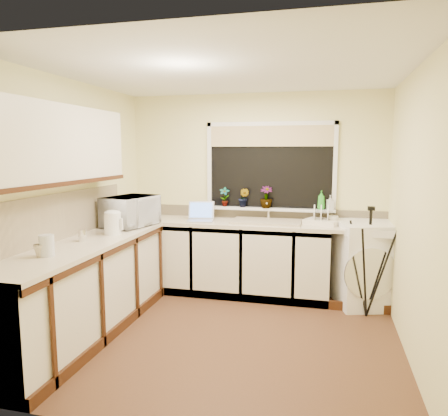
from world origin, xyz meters
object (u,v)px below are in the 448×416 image
at_px(laptop, 201,216).
at_px(plant_c, 266,197).
at_px(washing_machine, 368,263).
at_px(soap_bottle_green, 321,200).
at_px(plant_b, 244,198).
at_px(soap_bottle_clear, 330,202).
at_px(dish_rack, 323,222).
at_px(kettle, 113,224).
at_px(cup_left, 41,250).
at_px(tripod, 369,262).
at_px(glass_jug, 47,246).
at_px(steel_jar, 83,235).
at_px(plant_a, 225,197).
at_px(microwave, 131,211).
at_px(cup_back, 333,220).

bearing_deg(laptop, plant_c, 8.04).
distance_m(washing_machine, soap_bottle_green, 0.90).
height_order(plant_b, soap_bottle_clear, plant_b).
bearing_deg(soap_bottle_green, dish_rack, -82.33).
bearing_deg(soap_bottle_green, laptop, -168.76).
distance_m(kettle, cup_left, 0.98).
bearing_deg(washing_machine, dish_rack, 158.36).
height_order(tripod, soap_bottle_green, soap_bottle_green).
relative_size(kettle, glass_jug, 1.26).
distance_m(dish_rack, steel_jar, 2.65).
relative_size(kettle, plant_a, 0.92).
height_order(kettle, dish_rack, kettle).
bearing_deg(microwave, washing_machine, -65.58).
bearing_deg(soap_bottle_green, cup_back, -51.93).
distance_m(tripod, cup_back, 0.68).
bearing_deg(plant_a, cup_left, -113.42).
height_order(steel_jar, microwave, microwave).
height_order(cup_back, cup_left, cup_back).
distance_m(glass_jug, plant_c, 2.67).
height_order(plant_a, soap_bottle_green, plant_a).
bearing_deg(soap_bottle_green, tripod, -50.12).
bearing_deg(plant_c, tripod, -26.38).
bearing_deg(tripod, glass_jug, -158.36).
relative_size(dish_rack, soap_bottle_clear, 2.20).
xyz_separation_m(kettle, tripod, (2.56, 0.69, -0.42)).
bearing_deg(cup_left, cup_back, 42.24).
xyz_separation_m(laptop, plant_a, (0.24, 0.27, 0.21)).
bearing_deg(kettle, washing_machine, 22.54).
xyz_separation_m(laptop, plant_b, (0.49, 0.25, 0.21)).
bearing_deg(cup_back, dish_rack, -176.60).
distance_m(dish_rack, plant_c, 0.75).
height_order(soap_bottle_clear, cup_left, soap_bottle_clear).
xyz_separation_m(tripod, soap_bottle_clear, (-0.41, 0.62, 0.55)).
height_order(plant_b, cup_back, plant_b).
xyz_separation_m(microwave, soap_bottle_green, (2.09, 0.82, 0.09)).
relative_size(steel_jar, cup_back, 0.84).
relative_size(kettle, soap_bottle_green, 0.97).
bearing_deg(plant_a, glass_jug, -112.84).
bearing_deg(glass_jug, kettle, 85.15).
relative_size(plant_c, soap_bottle_clear, 1.54).
distance_m(washing_machine, cup_back, 0.62).
height_order(laptop, steel_jar, laptop).
relative_size(tripod, cup_left, 10.65).
distance_m(plant_a, plant_b, 0.25).
distance_m(steel_jar, plant_c, 2.24).
height_order(dish_rack, plant_a, plant_a).
bearing_deg(microwave, cup_left, -171.07).
distance_m(steel_jar, soap_bottle_green, 2.75).
bearing_deg(laptop, soap_bottle_green, 1.16).
distance_m(dish_rack, glass_jug, 2.98).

